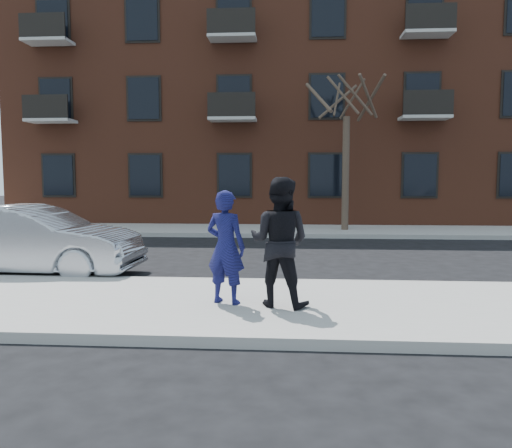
# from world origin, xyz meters

# --- Properties ---
(ground) EXTENTS (100.00, 100.00, 0.00)m
(ground) POSITION_xyz_m (0.00, 0.00, 0.00)
(ground) COLOR black
(ground) RESTS_ON ground
(near_sidewalk) EXTENTS (50.00, 3.50, 0.15)m
(near_sidewalk) POSITION_xyz_m (0.00, -0.25, 0.07)
(near_sidewalk) COLOR #9A9892
(near_sidewalk) RESTS_ON ground
(near_curb) EXTENTS (50.00, 0.10, 0.15)m
(near_curb) POSITION_xyz_m (0.00, 1.55, 0.07)
(near_curb) COLOR #999691
(near_curb) RESTS_ON ground
(far_sidewalk) EXTENTS (50.00, 3.50, 0.15)m
(far_sidewalk) POSITION_xyz_m (0.00, 11.25, 0.07)
(far_sidewalk) COLOR #9A9892
(far_sidewalk) RESTS_ON ground
(far_curb) EXTENTS (50.00, 0.10, 0.15)m
(far_curb) POSITION_xyz_m (0.00, 9.45, 0.07)
(far_curb) COLOR #999691
(far_curb) RESTS_ON ground
(apartment_building) EXTENTS (24.30, 10.30, 12.30)m
(apartment_building) POSITION_xyz_m (2.00, 18.00, 6.16)
(apartment_building) COLOR brown
(apartment_building) RESTS_ON ground
(street_tree) EXTENTS (3.60, 3.60, 6.80)m
(street_tree) POSITION_xyz_m (4.50, 11.00, 5.52)
(street_tree) COLOR #372920
(street_tree) RESTS_ON far_sidewalk
(silver_sedan) EXTENTS (4.61, 1.72, 1.51)m
(silver_sedan) POSITION_xyz_m (-3.01, 2.30, 0.75)
(silver_sedan) COLOR #999BA3
(silver_sedan) RESTS_ON ground
(man_hoodie) EXTENTS (0.74, 0.61, 1.74)m
(man_hoodie) POSITION_xyz_m (1.50, -0.34, 1.02)
(man_hoodie) COLOR navy
(man_hoodie) RESTS_ON near_sidewalk
(man_peacoat) EXTENTS (1.12, 0.98, 1.94)m
(man_peacoat) POSITION_xyz_m (2.33, -0.42, 1.12)
(man_peacoat) COLOR black
(man_peacoat) RESTS_ON near_sidewalk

